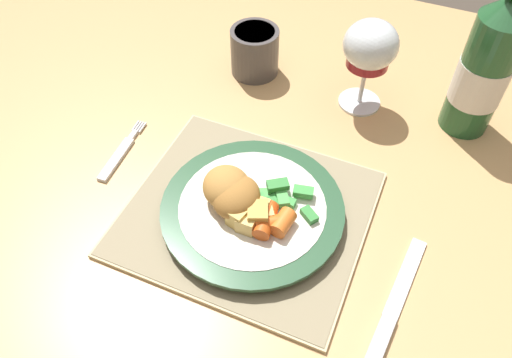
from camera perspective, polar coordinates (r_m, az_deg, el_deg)
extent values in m
plane|color=#4C4238|center=(1.38, 0.83, -17.68)|extent=(6.00, 6.00, 0.00)
cube|color=tan|center=(0.77, 1.42, 3.50)|extent=(1.47, 0.97, 0.04)
cube|color=tan|center=(1.57, -16.53, 11.50)|extent=(0.06, 0.06, 0.70)
cube|color=#CCB789|center=(0.66, -1.02, -3.90)|extent=(0.31, 0.28, 0.01)
cube|color=gray|center=(0.66, -1.03, -3.72)|extent=(0.30, 0.27, 0.00)
cylinder|color=white|center=(0.65, -0.41, -3.79)|extent=(0.19, 0.19, 0.01)
cylinder|color=#2D5638|center=(0.64, -0.41, -3.31)|extent=(0.24, 0.24, 0.01)
cylinder|color=white|center=(0.64, -0.41, -3.12)|extent=(0.19, 0.19, 0.00)
ellipsoid|color=#B77F3D|center=(0.63, -3.23, -0.99)|extent=(0.09, 0.09, 0.04)
ellipsoid|color=#B77F3D|center=(0.62, -2.16, -2.57)|extent=(0.07, 0.07, 0.03)
ellipsoid|color=#A87033|center=(0.62, -2.27, -2.06)|extent=(0.06, 0.07, 0.04)
cube|color=green|center=(0.64, 3.58, -2.63)|extent=(0.02, 0.01, 0.01)
cube|color=#338438|center=(0.63, 6.11, -4.11)|extent=(0.03, 0.02, 0.01)
cube|color=#4CA84C|center=(0.64, 3.02, -2.15)|extent=(0.03, 0.03, 0.01)
cube|color=green|center=(0.63, 0.08, -2.34)|extent=(0.02, 0.02, 0.01)
cube|color=#4CA84C|center=(0.64, 0.79, -2.11)|extent=(0.02, 0.03, 0.01)
cube|color=#338438|center=(0.64, 2.03, -2.69)|extent=(0.02, 0.02, 0.01)
cube|color=green|center=(0.64, 5.43, -1.46)|extent=(0.03, 0.02, 0.01)
cube|color=#338438|center=(0.64, 2.51, -0.70)|extent=(0.03, 0.03, 0.01)
cube|color=green|center=(0.65, 2.25, -1.45)|extent=(0.02, 0.03, 0.01)
cylinder|color=orange|center=(0.61, 3.08, -5.00)|extent=(0.03, 0.04, 0.02)
cylinder|color=orange|center=(0.61, 1.52, -4.84)|extent=(0.04, 0.03, 0.02)
cylinder|color=#CC5119|center=(0.61, 1.13, -4.71)|extent=(0.03, 0.05, 0.02)
cylinder|color=orange|center=(0.61, 1.43, -5.17)|extent=(0.04, 0.04, 0.02)
cube|color=silver|center=(0.75, -15.69, 2.18)|extent=(0.02, 0.09, 0.01)
cube|color=silver|center=(0.78, -13.89, 4.85)|extent=(0.01, 0.02, 0.01)
cube|color=silver|center=(0.79, -12.83, 5.74)|extent=(0.00, 0.02, 0.00)
cube|color=silver|center=(0.79, -13.09, 5.80)|extent=(0.00, 0.02, 0.00)
cube|color=silver|center=(0.79, -13.35, 5.86)|extent=(0.00, 0.02, 0.00)
cube|color=silver|center=(0.79, -13.60, 5.92)|extent=(0.00, 0.02, 0.00)
cube|color=silver|center=(0.64, 16.69, -10.73)|extent=(0.03, 0.12, 0.00)
cube|color=#B2B2B7|center=(0.59, 13.88, -17.80)|extent=(0.02, 0.07, 0.01)
cylinder|color=silver|center=(0.83, 11.70, 8.63)|extent=(0.07, 0.07, 0.00)
cylinder|color=silver|center=(0.81, 12.12, 10.62)|extent=(0.01, 0.01, 0.07)
ellipsoid|color=silver|center=(0.77, 13.00, 14.76)|extent=(0.08, 0.08, 0.07)
cylinder|color=maroon|center=(0.78, 12.75, 13.59)|extent=(0.06, 0.06, 0.03)
cylinder|color=#23562D|center=(0.79, 24.42, 10.68)|extent=(0.07, 0.07, 0.18)
cone|color=#23562D|center=(0.73, 27.23, 17.17)|extent=(0.07, 0.07, 0.03)
cylinder|color=white|center=(0.79, 24.21, 10.17)|extent=(0.07, 0.07, 0.06)
cube|color=gold|center=(0.61, 0.20, -4.20)|extent=(0.03, 0.04, 0.03)
cube|color=#E5BC66|center=(0.61, -1.11, -5.11)|extent=(0.02, 0.02, 0.02)
cube|color=#DBB256|center=(0.62, 0.40, -3.33)|extent=(0.02, 0.02, 0.02)
cube|color=#E5BC66|center=(0.62, 1.08, -4.04)|extent=(0.03, 0.03, 0.02)
cube|color=#DBB256|center=(0.61, -1.99, -4.17)|extent=(0.03, 0.03, 0.03)
cylinder|color=#4C4747|center=(0.86, -0.15, 14.36)|extent=(0.08, 0.08, 0.08)
cylinder|color=#2A2727|center=(0.84, -0.15, 16.34)|extent=(0.07, 0.07, 0.01)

